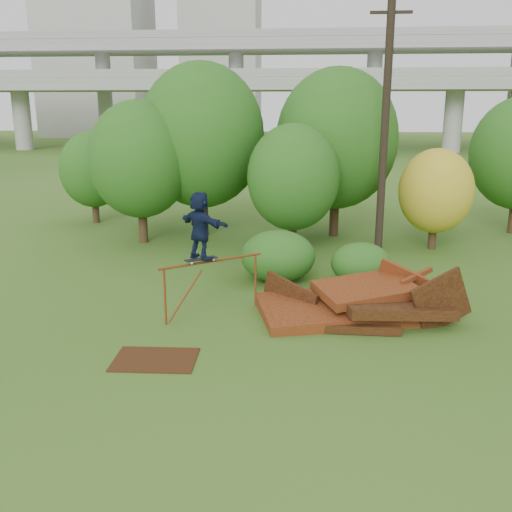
# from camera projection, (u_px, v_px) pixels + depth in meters

# --- Properties ---
(ground) EXTENTS (240.00, 240.00, 0.00)m
(ground) POSITION_uv_depth(u_px,v_px,m) (283.00, 345.00, 13.23)
(ground) COLOR #2D5116
(ground) RESTS_ON ground
(scrap_pile) EXTENTS (5.62, 3.24, 1.78)m
(scrap_pile) POSITION_uv_depth(u_px,v_px,m) (355.00, 305.00, 14.92)
(scrap_pile) COLOR #3E180B
(scrap_pile) RESTS_ON ground
(grind_rail) EXTENTS (2.42, 1.84, 1.50)m
(grind_rail) POSITION_uv_depth(u_px,v_px,m) (212.00, 274.00, 14.90)
(grind_rail) COLOR #6B3010
(grind_rail) RESTS_ON ground
(skateboard) EXTENTS (0.83, 0.70, 0.09)m
(skateboard) POSITION_uv_depth(u_px,v_px,m) (201.00, 259.00, 14.62)
(skateboard) COLOR black
(skateboard) RESTS_ON grind_rail
(skater) EXTENTS (1.59, 1.37, 1.73)m
(skater) POSITION_uv_depth(u_px,v_px,m) (200.00, 225.00, 14.40)
(skater) COLOR #0F1834
(skater) RESTS_ON skateboard
(flat_plate) EXTENTS (1.84, 1.34, 0.03)m
(flat_plate) POSITION_uv_depth(u_px,v_px,m) (155.00, 360.00, 12.44)
(flat_plate) COLOR #391E0C
(flat_plate) RESTS_ON ground
(tree_0) EXTENTS (4.02, 4.02, 5.66)m
(tree_0) POSITION_uv_depth(u_px,v_px,m) (140.00, 160.00, 22.46)
(tree_0) COLOR black
(tree_0) RESTS_ON ground
(tree_1) EXTENTS (5.16, 5.16, 7.18)m
(tree_1) POSITION_uv_depth(u_px,v_px,m) (202.00, 136.00, 23.45)
(tree_1) COLOR black
(tree_1) RESTS_ON ground
(tree_2) EXTENTS (3.42, 3.42, 4.82)m
(tree_2) POSITION_uv_depth(u_px,v_px,m) (293.00, 178.00, 20.96)
(tree_2) COLOR black
(tree_2) RESTS_ON ground
(tree_3) EXTENTS (5.03, 5.03, 6.97)m
(tree_3) POSITION_uv_depth(u_px,v_px,m) (337.00, 139.00, 23.51)
(tree_3) COLOR black
(tree_3) RESTS_ON ground
(tree_4) EXTENTS (2.81, 2.81, 3.88)m
(tree_4) POSITION_uv_depth(u_px,v_px,m) (436.00, 191.00, 21.66)
(tree_4) COLOR black
(tree_4) RESTS_ON ground
(tree_6) EXTENTS (3.08, 3.08, 4.30)m
(tree_6) POSITION_uv_depth(u_px,v_px,m) (93.00, 170.00, 26.66)
(tree_6) COLOR black
(tree_6) RESTS_ON ground
(shrub_left) EXTENTS (2.35, 2.17, 1.63)m
(shrub_left) POSITION_uv_depth(u_px,v_px,m) (278.00, 256.00, 17.92)
(shrub_left) COLOR #1B5616
(shrub_left) RESTS_ON ground
(shrub_right) EXTENTS (1.86, 1.70, 1.32)m
(shrub_right) POSITION_uv_depth(u_px,v_px,m) (361.00, 264.00, 17.65)
(shrub_right) COLOR #1B5616
(shrub_right) RESTS_ON ground
(utility_pole) EXTENTS (1.40, 0.28, 9.14)m
(utility_pole) POSITION_uv_depth(u_px,v_px,m) (385.00, 128.00, 19.87)
(utility_pole) COLOR black
(utility_pole) RESTS_ON ground
(freeway_overpass) EXTENTS (160.00, 15.00, 13.70)m
(freeway_overpass) POSITION_uv_depth(u_px,v_px,m) (305.00, 66.00, 71.26)
(freeway_overpass) COLOR gray
(freeway_overpass) RESTS_ON ground
(building_left) EXTENTS (18.00, 16.00, 35.00)m
(building_left) POSITION_uv_depth(u_px,v_px,m) (97.00, 38.00, 103.55)
(building_left) COLOR #9E9E99
(building_left) RESTS_ON ground
(building_right) EXTENTS (14.00, 14.00, 28.00)m
(building_right) POSITION_uv_depth(u_px,v_px,m) (222.00, 61.00, 109.34)
(building_right) COLOR #9E9E99
(building_right) RESTS_ON ground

